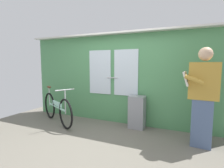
# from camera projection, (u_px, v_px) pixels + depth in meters

# --- Properties ---
(ground_plane) EXTENTS (6.12, 4.10, 0.04)m
(ground_plane) POSITION_uv_depth(u_px,v_px,m) (96.00, 143.00, 3.30)
(ground_plane) COLOR #666056
(train_door_wall) EXTENTS (5.12, 0.28, 2.20)m
(train_door_wall) POSITION_uv_depth(u_px,v_px,m) (120.00, 77.00, 4.30)
(train_door_wall) COLOR #4C8C56
(train_door_wall) RESTS_ON ground_plane
(bicycle_near_door) EXTENTS (1.55, 0.85, 0.90)m
(bicycle_near_door) POSITION_uv_depth(u_px,v_px,m) (57.00, 108.00, 4.35)
(bicycle_near_door) COLOR black
(bicycle_near_door) RESTS_ON ground_plane
(passenger_reading_newspaper) EXTENTS (0.59, 0.52, 1.74)m
(passenger_reading_newspaper) POSITION_uv_depth(u_px,v_px,m) (203.00, 95.00, 3.02)
(passenger_reading_newspaper) COLOR slate
(passenger_reading_newspaper) RESTS_ON ground_plane
(trash_bin_by_wall) EXTENTS (0.35, 0.28, 0.74)m
(trash_bin_by_wall) POSITION_uv_depth(u_px,v_px,m) (137.00, 112.00, 4.00)
(trash_bin_by_wall) COLOR gray
(trash_bin_by_wall) RESTS_ON ground_plane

